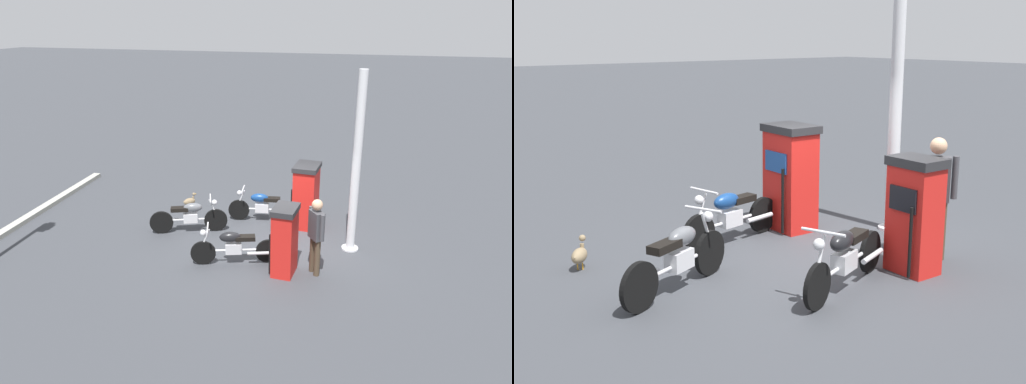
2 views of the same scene
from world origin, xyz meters
TOP-DOWN VIEW (x-y plane):
  - ground_plane at (0.00, 0.00)m, footprint 120.00×120.00m
  - fuel_pump_near at (-0.52, -1.27)m, footprint 0.69×0.87m
  - fuel_pump_far at (-0.52, 1.27)m, footprint 0.56×0.72m
  - motorcycle_near_pump at (0.65, -1.26)m, footprint 1.93×0.58m
  - motorcycle_far_pump at (0.66, 1.18)m, footprint 1.94×0.84m
  - motorcycle_extra at (2.28, -0.07)m, footprint 1.87×0.89m
  - attendant_person at (-1.16, 1.11)m, footprint 0.43×0.50m
  - wandering_duck at (2.94, -1.55)m, footprint 0.37×0.39m
  - canopy_support_pole at (-1.81, -0.25)m, footprint 0.40×0.40m
  - road_edge_kerb at (6.94, 0.00)m, footprint 0.75×6.58m

SIDE VIEW (x-z plane):
  - ground_plane at x=0.00m, z-range 0.00..0.00m
  - road_edge_kerb at x=6.94m, z-range 0.00..0.12m
  - wandering_duck at x=2.94m, z-range -0.01..0.44m
  - motorcycle_near_pump at x=0.65m, z-range -0.02..0.90m
  - motorcycle_far_pump at x=0.66m, z-range -0.01..0.91m
  - motorcycle_extra at x=2.28m, z-range -0.02..0.92m
  - fuel_pump_far at x=-0.52m, z-range 0.01..1.57m
  - fuel_pump_near at x=-0.52m, z-range 0.01..1.72m
  - attendant_person at x=-1.16m, z-range 0.14..1.87m
  - canopy_support_pole at x=-1.81m, z-range -0.08..4.16m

